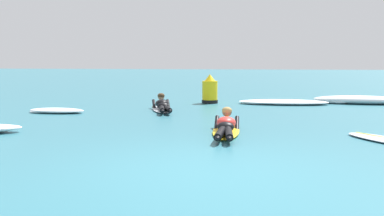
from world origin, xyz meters
name	(u,v)px	position (x,y,z in m)	size (l,w,h in m)	color
ground_plane	(245,102)	(0.00, 10.00, 0.00)	(120.00, 120.00, 0.00)	#2D6B7A
surfer_near	(226,127)	(-0.04, 2.99, 0.14)	(0.68, 2.65, 0.53)	yellow
surfer_far	(162,106)	(-2.29, 6.72, 0.14)	(1.19, 2.43, 0.54)	silver
whitewater_mid_left	(57,111)	(-5.13, 5.66, 0.07)	(1.62, 0.65, 0.14)	white
whitewater_mid_right	(360,100)	(3.96, 9.89, 0.14)	(3.19, 1.12, 0.29)	white
whitewater_back	(283,102)	(1.34, 9.34, 0.07)	(3.07, 1.25, 0.16)	white
channel_marker_buoy	(210,92)	(-1.20, 9.26, 0.41)	(0.56, 0.56, 1.02)	yellow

